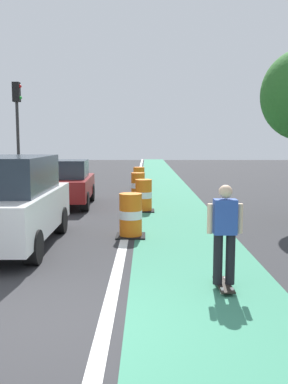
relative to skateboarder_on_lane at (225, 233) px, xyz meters
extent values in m
plane|color=#2D2D30|center=(-2.68, -1.49, -0.91)|extent=(100.00, 100.00, 0.00)
cube|color=#387F60|center=(-0.28, 10.51, -0.91)|extent=(2.50, 80.00, 0.01)
cube|color=silver|center=(-1.78, 10.51, -0.91)|extent=(0.20, 80.00, 0.01)
cube|color=black|center=(0.00, 0.00, -0.84)|extent=(0.24, 0.80, 0.02)
cylinder|color=silver|center=(-0.08, 0.26, -0.86)|extent=(0.04, 0.11, 0.11)
cylinder|color=silver|center=(0.07, 0.26, -0.86)|extent=(0.04, 0.11, 0.11)
cylinder|color=silver|center=(-0.07, -0.26, -0.86)|extent=(0.04, 0.11, 0.11)
cylinder|color=silver|center=(0.08, -0.26, -0.86)|extent=(0.04, 0.11, 0.11)
cylinder|color=black|center=(-0.10, 0.00, -0.42)|extent=(0.15, 0.15, 0.82)
cylinder|color=black|center=(0.10, 0.00, -0.42)|extent=(0.15, 0.15, 0.82)
cube|color=#2D4CA5|center=(0.00, 0.00, 0.27)|extent=(0.37, 0.23, 0.56)
cylinder|color=beige|center=(-0.24, -0.01, 0.24)|extent=(0.09, 0.09, 0.48)
cylinder|color=beige|center=(0.24, 0.01, 0.24)|extent=(0.09, 0.09, 0.48)
sphere|color=beige|center=(0.00, 0.00, 0.67)|extent=(0.22, 0.22, 0.22)
cube|color=silver|center=(-4.28, 2.76, -0.12)|extent=(1.92, 4.63, 0.90)
cube|color=#232D38|center=(-4.28, 2.76, 0.73)|extent=(1.67, 2.88, 0.80)
cylinder|color=black|center=(-3.49, 4.20, -0.57)|extent=(0.29, 0.68, 0.68)
cylinder|color=black|center=(-3.44, 1.34, -0.57)|extent=(0.29, 0.68, 0.68)
cube|color=maroon|center=(-4.23, 8.92, -0.21)|extent=(2.04, 4.19, 0.72)
cube|color=#232D38|center=(-4.22, 8.67, 0.47)|extent=(1.70, 1.80, 0.64)
cylinder|color=black|center=(-5.12, 10.15, -0.57)|extent=(0.31, 0.69, 0.68)
cylinder|color=black|center=(-3.48, 10.23, -0.57)|extent=(0.31, 0.69, 0.68)
cylinder|color=black|center=(-4.99, 7.61, -0.57)|extent=(0.31, 0.69, 0.68)
cylinder|color=black|center=(-3.35, 7.69, -0.57)|extent=(0.31, 0.69, 0.68)
cylinder|color=orange|center=(-1.64, 3.77, -0.66)|extent=(0.56, 0.56, 0.42)
cylinder|color=white|center=(-1.64, 3.77, -0.35)|extent=(0.57, 0.57, 0.21)
cylinder|color=orange|center=(-1.64, 3.77, -0.03)|extent=(0.56, 0.56, 0.42)
cube|color=black|center=(-1.64, 3.77, -0.89)|extent=(0.73, 0.73, 0.04)
cylinder|color=orange|center=(-1.34, 7.69, -0.66)|extent=(0.56, 0.56, 0.42)
cylinder|color=white|center=(-1.34, 7.69, -0.35)|extent=(0.57, 0.57, 0.21)
cylinder|color=orange|center=(-1.34, 7.69, -0.03)|extent=(0.56, 0.56, 0.42)
cube|color=black|center=(-1.34, 7.69, -0.89)|extent=(0.73, 0.73, 0.04)
cylinder|color=orange|center=(-1.59, 10.82, -0.66)|extent=(0.56, 0.56, 0.42)
cylinder|color=white|center=(-1.59, 10.82, -0.35)|extent=(0.57, 0.57, 0.21)
cylinder|color=orange|center=(-1.59, 10.82, -0.03)|extent=(0.56, 0.56, 0.42)
cube|color=black|center=(-1.59, 10.82, -0.89)|extent=(0.73, 0.73, 0.04)
cylinder|color=orange|center=(-1.62, 14.69, -0.66)|extent=(0.56, 0.56, 0.42)
cylinder|color=white|center=(-1.62, 14.69, -0.35)|extent=(0.57, 0.57, 0.21)
cylinder|color=orange|center=(-1.62, 14.69, -0.03)|extent=(0.56, 0.56, 0.42)
cube|color=black|center=(-1.62, 14.69, -0.89)|extent=(0.73, 0.73, 0.04)
cylinder|color=#2D2D2D|center=(-7.28, 13.42, 1.19)|extent=(0.14, 0.14, 4.20)
cube|color=black|center=(-7.28, 13.42, 3.74)|extent=(0.32, 0.32, 0.90)
sphere|color=red|center=(-7.11, 13.42, 4.00)|extent=(0.16, 0.16, 0.16)
sphere|color=green|center=(-7.11, 13.42, 3.48)|extent=(0.16, 0.16, 0.16)
cylinder|color=#33333D|center=(-7.13, 16.86, -0.48)|extent=(0.20, 0.20, 0.86)
cube|color=gold|center=(-7.13, 16.86, 0.22)|extent=(0.34, 0.20, 0.54)
sphere|color=beige|center=(-7.13, 16.86, 0.60)|extent=(0.20, 0.20, 0.20)
camera|label=1|loc=(-1.25, -6.66, 1.45)|focal=39.80mm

